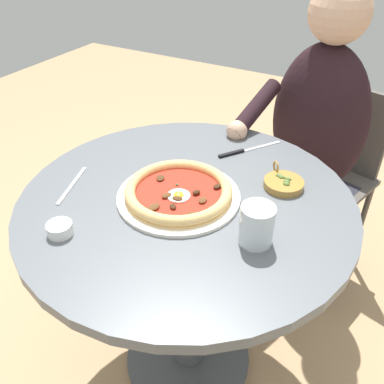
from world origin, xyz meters
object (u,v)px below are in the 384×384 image
water_glass (256,227)px  olive_pan (283,183)px  ramekin_capers (60,229)px  diner_person (309,167)px  dining_table (187,244)px  pizza_on_plate (179,192)px  steak_knife (241,151)px  fork_utensil (72,185)px  cafe_chair_diner (325,165)px

water_glass → olive_pan: size_ratio=0.84×
water_glass → ramekin_capers: bearing=-154.1°
water_glass → diner_person: (-0.05, 0.72, -0.25)m
water_glass → olive_pan: 0.25m
dining_table → pizza_on_plate: 0.19m
dining_table → olive_pan: bearing=39.8°
ramekin_capers → olive_pan: olive_pan is taller
steak_knife → fork_utensil: bearing=-130.0°
diner_person → dining_table: bearing=-105.6°
water_glass → ramekin_capers: (-0.41, -0.20, -0.03)m
ramekin_capers → steak_knife: bearing=68.9°
olive_pan → diner_person: (-0.03, 0.47, -0.22)m
water_glass → ramekin_capers: size_ratio=1.62×
pizza_on_plate → water_glass: 0.25m
steak_knife → fork_utensil: 0.52m
water_glass → diner_person: diner_person is taller
olive_pan → fork_utensil: size_ratio=0.66×
dining_table → water_glass: (0.22, -0.07, 0.21)m
dining_table → cafe_chair_diner: size_ratio=1.12×
olive_pan → fork_utensil: (-0.51, -0.28, -0.01)m
olive_pan → cafe_chair_diner: size_ratio=0.15×
dining_table → ramekin_capers: (-0.19, -0.27, 0.19)m
ramekin_capers → dining_table: bearing=55.5°
steak_knife → olive_pan: (0.18, -0.12, 0.01)m
fork_utensil → diner_person: 0.92m
water_glass → fork_utensil: (-0.53, -0.04, -0.04)m
fork_utensil → diner_person: bearing=57.2°
pizza_on_plate → fork_utensil: (-0.29, -0.10, -0.02)m
water_glass → cafe_chair_diner: 0.90m
cafe_chair_diner → steak_knife: bearing=-111.2°
pizza_on_plate → water_glass: (0.24, -0.06, 0.03)m
water_glass → fork_utensil: 0.53m
pizza_on_plate → water_glass: water_glass is taller
fork_utensil → pizza_on_plate: bearing=18.3°
olive_pan → diner_person: 0.52m
ramekin_capers → olive_pan: size_ratio=0.52×
steak_knife → olive_pan: bearing=-33.4°
dining_table → cafe_chair_diner: cafe_chair_diner is taller
steak_knife → cafe_chair_diner: bearing=68.8°
olive_pan → cafe_chair_diner: 0.66m
pizza_on_plate → ramekin_capers: 0.31m
ramekin_capers → cafe_chair_diner: bearing=68.8°
diner_person → cafe_chair_diner: diner_person is taller
pizza_on_plate → cafe_chair_diner: (0.23, 0.79, -0.27)m
olive_pan → cafe_chair_diner: bearing=89.1°
pizza_on_plate → steak_knife: 0.31m
olive_pan → diner_person: size_ratio=0.10×
dining_table → olive_pan: size_ratio=7.66×
steak_knife → olive_pan: olive_pan is taller
dining_table → olive_pan: (0.21, 0.17, 0.18)m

